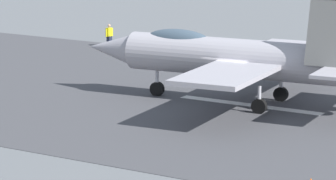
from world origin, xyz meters
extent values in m
plane|color=slate|center=(0.00, 0.00, 0.00)|extent=(400.00, 400.00, 0.00)
cube|color=#444448|center=(0.00, 0.00, 0.01)|extent=(240.00, 26.00, 0.02)
cube|color=white|center=(-0.94, 0.00, 0.02)|extent=(8.00, 0.70, 0.00)
cylinder|color=#A4A0A7|center=(-0.23, 0.04, 2.40)|extent=(12.20, 3.22, 2.00)
cone|color=#A4A0A7|center=(7.15, 0.79, 2.40)|extent=(2.94, 1.97, 1.70)
ellipsoid|color=#3F5160|center=(3.15, 0.39, 3.15)|extent=(3.69, 1.46, 1.10)
cube|color=#A4A0A7|center=(-1.64, 3.94, 2.30)|extent=(4.00, 6.36, 0.24)
cube|color=#A4A0A7|center=(-0.82, -4.06, 2.30)|extent=(4.00, 6.36, 0.24)
cube|color=#616260|center=(-5.55, 0.40, 4.10)|extent=(2.68, 1.21, 3.14)
cylinder|color=silver|center=(4.38, 0.51, 0.70)|extent=(0.18, 0.18, 1.40)
cylinder|color=black|center=(4.38, 0.51, 0.38)|extent=(0.79, 0.38, 0.76)
cylinder|color=silver|center=(-2.19, 1.45, 0.70)|extent=(0.18, 0.18, 1.40)
cylinder|color=black|center=(-2.19, 1.45, 0.38)|extent=(0.79, 0.38, 0.76)
cylinder|color=silver|center=(-1.86, -1.74, 0.70)|extent=(0.18, 0.18, 1.40)
cylinder|color=black|center=(-1.86, -1.74, 0.38)|extent=(0.79, 0.38, 0.76)
cube|color=#1E2338|center=(16.17, -11.76, 0.43)|extent=(0.24, 0.36, 0.87)
cube|color=yellow|center=(16.17, -11.76, 1.07)|extent=(0.35, 0.48, 0.59)
sphere|color=tan|center=(16.17, -11.76, 1.53)|extent=(0.22, 0.22, 0.22)
cylinder|color=yellow|center=(16.12, -12.05, 1.04)|extent=(0.10, 0.10, 0.55)
cylinder|color=yellow|center=(16.22, -11.46, 1.04)|extent=(0.10, 0.10, 0.55)
camera|label=1|loc=(-22.85, 43.33, 10.76)|focal=103.27mm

